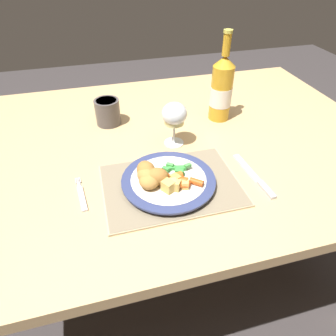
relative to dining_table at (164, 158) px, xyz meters
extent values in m
plane|color=#383333|center=(0.00, 0.00, -0.66)|extent=(6.00, 6.00, 0.00)
cube|color=tan|center=(0.00, 0.00, 0.06)|extent=(1.51, 1.02, 0.04)
cube|color=tan|center=(-0.70, 0.46, -0.31)|extent=(0.06, 0.06, 0.70)
cube|color=tan|center=(0.70, 0.46, -0.31)|extent=(0.06, 0.06, 0.70)
cube|color=tan|center=(-0.04, -0.23, 0.08)|extent=(0.37, 0.27, 0.01)
cube|color=#807259|center=(-0.04, -0.23, 0.08)|extent=(0.36, 0.26, 0.00)
cylinder|color=silver|center=(-0.04, -0.23, 0.09)|extent=(0.21, 0.21, 0.01)
cylinder|color=navy|center=(-0.04, -0.23, 0.10)|extent=(0.26, 0.26, 0.01)
cylinder|color=silver|center=(-0.04, -0.23, 0.10)|extent=(0.20, 0.20, 0.00)
ellipsoid|color=#B77F3D|center=(-0.10, -0.24, 0.12)|extent=(0.07, 0.07, 0.04)
ellipsoid|color=#B77F3D|center=(-0.10, -0.23, 0.12)|extent=(0.07, 0.08, 0.04)
ellipsoid|color=#A87033|center=(-0.10, -0.21, 0.12)|extent=(0.06, 0.07, 0.05)
ellipsoid|color=#A87033|center=(-0.08, -0.24, 0.12)|extent=(0.07, 0.06, 0.05)
cube|color=green|center=(-0.01, -0.22, 0.11)|extent=(0.02, 0.01, 0.01)
cube|color=green|center=(0.00, -0.20, 0.11)|extent=(0.03, 0.02, 0.01)
cube|color=green|center=(-0.04, -0.20, 0.11)|extent=(0.02, 0.02, 0.01)
cube|color=#4CA84C|center=(0.02, -0.20, 0.12)|extent=(0.02, 0.02, 0.01)
cube|color=green|center=(0.00, -0.20, 0.11)|extent=(0.02, 0.01, 0.01)
cube|color=green|center=(-0.03, -0.19, 0.11)|extent=(0.02, 0.01, 0.01)
cube|color=#4CA84C|center=(-0.03, -0.18, 0.11)|extent=(0.02, 0.02, 0.01)
cube|color=green|center=(-0.01, -0.22, 0.12)|extent=(0.03, 0.02, 0.01)
cube|color=#338438|center=(-0.02, -0.19, 0.11)|extent=(0.03, 0.03, 0.01)
cylinder|color=#CC5119|center=(-0.03, -0.27, 0.11)|extent=(0.05, 0.03, 0.02)
cylinder|color=#CC5119|center=(-0.04, -0.24, 0.11)|extent=(0.03, 0.04, 0.02)
cylinder|color=#CC5119|center=(0.02, -0.27, 0.11)|extent=(0.04, 0.04, 0.02)
cylinder|color=orange|center=(-0.02, -0.24, 0.11)|extent=(0.04, 0.03, 0.02)
cylinder|color=#CC5119|center=(-0.01, -0.26, 0.11)|extent=(0.03, 0.05, 0.02)
cylinder|color=#CC5119|center=(-0.02, -0.26, 0.11)|extent=(0.04, 0.04, 0.02)
cube|color=silver|center=(-0.28, -0.22, 0.08)|extent=(0.02, 0.10, 0.01)
cube|color=silver|center=(-0.28, -0.16, 0.08)|extent=(0.01, 0.02, 0.01)
cube|color=silver|center=(-0.28, -0.14, 0.08)|extent=(0.00, 0.02, 0.00)
cube|color=silver|center=(-0.28, -0.14, 0.08)|extent=(0.00, 0.02, 0.00)
cube|color=silver|center=(-0.29, -0.15, 0.08)|extent=(0.00, 0.02, 0.00)
cube|color=silver|center=(-0.29, -0.15, 0.08)|extent=(0.00, 0.02, 0.00)
cube|color=silver|center=(0.20, -0.21, 0.08)|extent=(0.03, 0.14, 0.00)
cube|color=#B2B2B7|center=(0.21, -0.32, 0.08)|extent=(0.02, 0.07, 0.01)
cylinder|color=silver|center=(0.03, -0.03, 0.08)|extent=(0.06, 0.06, 0.00)
cylinder|color=silver|center=(0.03, -0.03, 0.11)|extent=(0.01, 0.01, 0.07)
ellipsoid|color=silver|center=(0.03, -0.03, 0.19)|extent=(0.08, 0.08, 0.07)
cylinder|color=#E0D684|center=(0.03, -0.03, 0.17)|extent=(0.06, 0.06, 0.03)
cylinder|color=gold|center=(0.24, 0.09, 0.17)|extent=(0.08, 0.08, 0.20)
cone|color=gold|center=(0.24, 0.09, 0.29)|extent=(0.08, 0.08, 0.03)
cylinder|color=gold|center=(0.24, 0.09, 0.34)|extent=(0.03, 0.03, 0.07)
cylinder|color=#BFB74C|center=(0.24, 0.09, 0.38)|extent=(0.03, 0.03, 0.01)
cylinder|color=white|center=(0.24, 0.09, 0.16)|extent=(0.08, 0.08, 0.07)
cube|color=#DBB256|center=(-0.01, -0.27, 0.11)|extent=(0.02, 0.02, 0.02)
cube|color=#E5BC66|center=(-0.04, -0.26, 0.11)|extent=(0.03, 0.03, 0.02)
cube|color=#DBB256|center=(-0.06, -0.27, 0.12)|extent=(0.04, 0.04, 0.03)
cube|color=#DBB256|center=(-0.04, -0.27, 0.11)|extent=(0.03, 0.03, 0.03)
cube|color=gold|center=(-0.03, -0.25, 0.11)|extent=(0.03, 0.03, 0.02)
cube|color=#E5BC66|center=(-0.05, -0.27, 0.11)|extent=(0.03, 0.03, 0.03)
cylinder|color=#4C4747|center=(-0.16, 0.16, 0.12)|extent=(0.09, 0.09, 0.09)
cylinder|color=#2A2727|center=(-0.16, 0.16, 0.16)|extent=(0.07, 0.07, 0.01)
camera|label=1|loc=(-0.20, -0.82, 0.63)|focal=32.00mm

